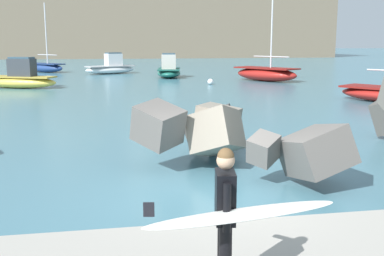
{
  "coord_description": "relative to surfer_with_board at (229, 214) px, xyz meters",
  "views": [
    {
      "loc": [
        -2.11,
        -8.96,
        3.19
      ],
      "look_at": [
        -0.42,
        0.5,
        1.4
      ],
      "focal_mm": 43.51,
      "sensor_mm": 36.0,
      "label": 1
    }
  ],
  "objects": [
    {
      "name": "ground_plane",
      "position": [
        0.83,
        4.13,
        -1.28
      ],
      "size": [
        400.0,
        400.0,
        0.0
      ],
      "primitive_type": "plane",
      "color": "#42707F"
    },
    {
      "name": "breakwater_jetty",
      "position": [
        -1.5,
        6.29,
        -0.16
      ],
      "size": [
        30.15,
        6.86,
        2.54
      ],
      "color": "#605B56",
      "rests_on": "ground"
    },
    {
      "name": "surfer_with_board",
      "position": [
        0.0,
        0.0,
        0.0
      ],
      "size": [
        2.12,
        1.31,
        1.78
      ],
      "color": "black",
      "rests_on": "walkway_path"
    },
    {
      "name": "boat_near_left",
      "position": [
        -7.48,
        29.08,
        -0.62
      ],
      "size": [
        6.0,
        3.65,
        2.15
      ],
      "color": "#EAC64C",
      "rests_on": "ground"
    },
    {
      "name": "boat_near_centre",
      "position": [
        -7.81,
        46.38,
        -0.74
      ],
      "size": [
        4.73,
        4.8,
        7.11
      ],
      "color": "navy",
      "rests_on": "ground"
    },
    {
      "name": "boat_mid_left",
      "position": [
        4.06,
        36.82,
        -0.62
      ],
      "size": [
        2.75,
        4.84,
        2.18
      ],
      "color": "#1E6656",
      "rests_on": "ground"
    },
    {
      "name": "boat_mid_centre",
      "position": [
        -1.04,
        42.62,
        -0.63
      ],
      "size": [
        5.43,
        3.76,
        2.12
      ],
      "color": "white",
      "rests_on": "ground"
    },
    {
      "name": "boat_far_left",
      "position": [
        11.41,
        31.68,
        -0.67
      ],
      "size": [
        5.0,
        6.03,
        7.13
      ],
      "color": "maroon",
      "rests_on": "ground"
    },
    {
      "name": "mooring_buoy_middle",
      "position": [
        6.22,
        29.29,
        -1.06
      ],
      "size": [
        0.44,
        0.44,
        0.44
      ],
      "color": "silver",
      "rests_on": "ground"
    },
    {
      "name": "headland_bluff",
      "position": [
        -10.36,
        99.49,
        5.84
      ],
      "size": [
        111.29,
        31.41,
        14.18
      ],
      "color": "#756651",
      "rests_on": "ground"
    }
  ]
}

